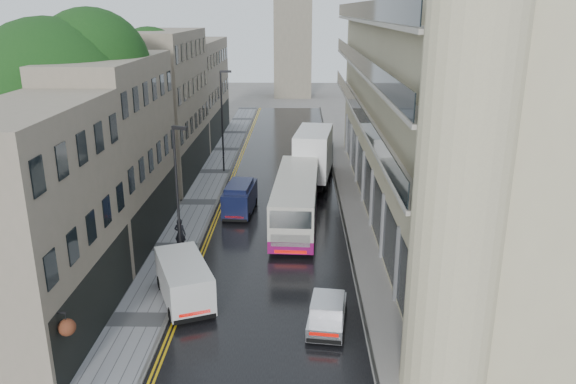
# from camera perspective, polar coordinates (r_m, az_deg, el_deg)

# --- Properties ---
(road) EXTENTS (9.00, 85.00, 0.02)m
(road) POSITION_cam_1_polar(r_m,az_deg,el_deg) (41.54, -1.01, -1.20)
(road) COLOR black
(road) RESTS_ON ground
(left_sidewalk) EXTENTS (2.70, 85.00, 0.12)m
(left_sidewalk) POSITION_cam_1_polar(r_m,az_deg,el_deg) (42.14, -8.99, -1.07)
(left_sidewalk) COLOR gray
(left_sidewalk) RESTS_ON ground
(right_sidewalk) EXTENTS (1.80, 85.00, 0.12)m
(right_sidewalk) POSITION_cam_1_polar(r_m,az_deg,el_deg) (41.68, 6.43, -1.17)
(right_sidewalk) COLOR slate
(right_sidewalk) RESTS_ON ground
(old_shop_row) EXTENTS (4.50, 56.00, 12.00)m
(old_shop_row) POSITION_cam_1_polar(r_m,az_deg,el_deg) (43.79, -13.50, 7.42)
(old_shop_row) COLOR gray
(old_shop_row) RESTS_ON ground
(modern_block) EXTENTS (8.00, 40.00, 14.00)m
(modern_block) POSITION_cam_1_polar(r_m,az_deg,el_deg) (39.29, 14.18, 7.68)
(modern_block) COLOR #C6BC93
(modern_block) RESTS_ON ground
(tree_near) EXTENTS (10.56, 10.56, 13.89)m
(tree_near) POSITION_cam_1_polar(r_m,az_deg,el_deg) (35.29, -22.38, 5.65)
(tree_near) COLOR black
(tree_near) RESTS_ON ground
(tree_far) EXTENTS (9.24, 9.24, 12.46)m
(tree_far) POSITION_cam_1_polar(r_m,az_deg,el_deg) (47.34, -15.89, 8.28)
(tree_far) COLOR black
(tree_far) RESTS_ON ground
(cream_bus) EXTENTS (3.23, 11.78, 3.18)m
(cream_bus) POSITION_cam_1_polar(r_m,az_deg,el_deg) (34.34, -1.50, -2.58)
(cream_bus) COLOR beige
(cream_bus) RESTS_ON road
(white_lorry) EXTENTS (3.71, 8.95, 4.56)m
(white_lorry) POSITION_cam_1_polar(r_m,az_deg,el_deg) (44.37, 0.88, 3.15)
(white_lorry) COLOR white
(white_lorry) RESTS_ON road
(silver_hatchback) EXTENTS (2.01, 3.74, 1.34)m
(silver_hatchback) POSITION_cam_1_polar(r_m,az_deg,el_deg) (24.93, 2.08, -13.41)
(silver_hatchback) COLOR #AAA9AE
(silver_hatchback) RESTS_ON road
(white_van) EXTENTS (3.70, 5.22, 2.17)m
(white_van) POSITION_cam_1_polar(r_m,az_deg,el_deg) (26.50, -11.86, -10.75)
(white_van) COLOR silver
(white_van) RESTS_ON road
(navy_van) EXTENTS (2.15, 4.66, 2.31)m
(navy_van) POSITION_cam_1_polar(r_m,az_deg,el_deg) (38.19, -6.55, -1.22)
(navy_van) COLOR black
(navy_van) RESTS_ON road
(pedestrian) EXTENTS (0.80, 0.62, 1.94)m
(pedestrian) POSITION_cam_1_polar(r_m,az_deg,el_deg) (33.78, -10.90, -4.22)
(pedestrian) COLOR black
(pedestrian) RESTS_ON left_sidewalk
(lamp_post_near) EXTENTS (0.90, 0.52, 7.93)m
(lamp_post_near) POSITION_cam_1_polar(r_m,az_deg,el_deg) (30.26, -11.14, -0.83)
(lamp_post_near) COLOR black
(lamp_post_near) RESTS_ON left_sidewalk
(lamp_post_far) EXTENTS (1.00, 0.31, 8.70)m
(lamp_post_far) POSITION_cam_1_polar(r_m,az_deg,el_deg) (48.94, -6.70, 7.05)
(lamp_post_far) COLOR black
(lamp_post_far) RESTS_ON left_sidewalk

